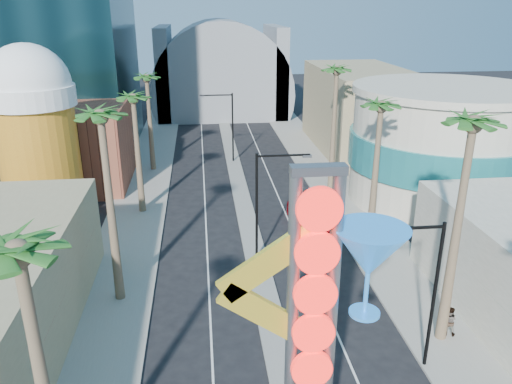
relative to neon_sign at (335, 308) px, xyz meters
name	(u,v)px	position (x,y,z in m)	size (l,w,h in m)	color
sidewalk_west	(143,192)	(-10.32, 32.04, -7.23)	(5.00, 100.00, 0.15)	gray
sidewalk_east	(333,184)	(8.68, 32.04, -7.23)	(5.00, 100.00, 0.15)	gray
median	(237,178)	(-0.82, 35.04, -7.23)	(1.60, 84.00, 0.15)	gray
brick_filler_west	(76,147)	(-16.82, 35.04, -3.31)	(10.00, 10.00, 8.00)	brown
filler_east	(359,110)	(15.18, 45.04, -2.31)	(10.00, 20.00, 10.00)	#988862
beer_mug	(35,128)	(-17.82, 27.04, 0.54)	(7.00, 7.00, 14.50)	#BD6619
turquoise_building	(442,146)	(17.18, 27.04, -2.06)	(16.60, 16.60, 10.60)	#B2AD97
canopy	(221,87)	(-0.82, 69.04, -3.00)	(22.00, 16.00, 22.00)	slate
neon_sign	(335,308)	(0.00, 0.00, 0.00)	(6.53, 2.60, 12.55)	gray
streetlight_0	(265,197)	(-0.27, 17.04, -2.43)	(3.79, 0.25, 8.00)	black
streetlight_1	(228,121)	(-1.36, 41.04, -2.43)	(3.79, 0.25, 8.00)	black
streetlight_2	(426,284)	(5.91, 5.04, -2.47)	(3.45, 0.25, 8.00)	black
palm_0	(21,271)	(-9.82, -0.96, 2.62)	(2.40, 2.40, 11.70)	brown
palm_1	(102,129)	(-9.82, 13.04, 3.52)	(2.40, 2.40, 12.70)	brown
palm_2	(134,105)	(-9.82, 27.04, 2.17)	(2.40, 2.40, 11.20)	brown
palm_3	(147,84)	(-9.82, 39.04, 2.17)	(2.40, 2.40, 11.20)	brown
palm_5	(471,140)	(8.18, 7.04, 3.96)	(2.40, 2.40, 13.20)	brown
palm_6	(381,115)	(8.18, 19.04, 2.62)	(2.40, 2.40, 11.70)	brown
palm_7	(336,78)	(8.18, 31.04, 3.52)	(2.40, 2.40, 12.70)	brown
red_pickup	(309,215)	(4.21, 22.78, -6.46)	(2.81, 6.10, 1.70)	#B30D18
pedestrian_b	(449,321)	(8.68, 7.24, -6.31)	(0.82, 0.64, 1.69)	gray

